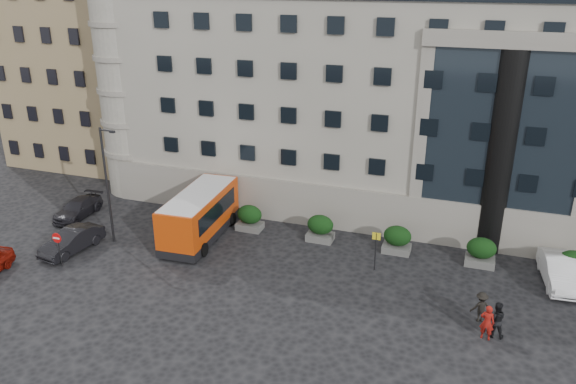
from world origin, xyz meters
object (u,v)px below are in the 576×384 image
(hedge_b, at_px, (320,228))
(parked_car_b, at_px, (72,241))
(no_entry_sign, at_px, (58,243))
(pedestrian_c, at_px, (481,307))
(hedge_c, at_px, (397,239))
(street_lamp, at_px, (107,182))
(hedge_e, at_px, (573,265))
(white_taxi, at_px, (559,271))
(red_truck, at_px, (160,151))
(pedestrian_b, at_px, (496,320))
(bus_stop_sign, at_px, (376,245))
(minibus, at_px, (200,213))
(hedge_a, at_px, (250,217))
(hedge_d, at_px, (481,252))
(parked_car_c, at_px, (78,208))
(parked_car_d, at_px, (203,172))
(pedestrian_a, at_px, (487,322))

(hedge_b, bearing_deg, parked_car_b, -155.33)
(no_entry_sign, relative_size, pedestrian_c, 1.36)
(hedge_c, xyz_separation_m, street_lamp, (-18.34, -4.80, 3.44))
(hedge_e, relative_size, white_taxi, 0.38)
(red_truck, relative_size, pedestrian_b, 2.56)
(bus_stop_sign, height_order, minibus, minibus)
(hedge_a, relative_size, minibus, 0.23)
(hedge_d, bearing_deg, parked_car_c, -175.74)
(minibus, bearing_deg, pedestrian_b, -18.33)
(hedge_c, xyz_separation_m, bus_stop_sign, (-0.90, -2.80, 0.80))
(parked_car_c, height_order, pedestrian_b, pedestrian_b)
(no_entry_sign, bearing_deg, parked_car_b, 109.93)
(minibus, distance_m, parked_car_b, 8.45)
(bus_stop_sign, distance_m, pedestrian_b, 8.45)
(hedge_b, relative_size, minibus, 0.23)
(street_lamp, xyz_separation_m, red_truck, (-5.64, 15.34, -3.07))
(hedge_a, bearing_deg, hedge_c, 0.00)
(street_lamp, height_order, parked_car_d, street_lamp)
(hedge_b, xyz_separation_m, hedge_e, (15.60, 0.00, 0.00))
(hedge_b, height_order, hedge_c, same)
(parked_car_c, distance_m, white_taxi, 33.04)
(hedge_c, xyz_separation_m, pedestrian_b, (6.10, -7.47, 0.05))
(hedge_d, bearing_deg, street_lamp, -168.47)
(white_taxi, bearing_deg, hedge_e, 38.94)
(street_lamp, height_order, pedestrian_a, street_lamp)
(hedge_c, relative_size, pedestrian_b, 0.94)
(parked_car_d, relative_size, pedestrian_a, 2.84)
(pedestrian_b, bearing_deg, pedestrian_c, -61.67)
(red_truck, relative_size, pedestrian_a, 2.64)
(hedge_b, bearing_deg, pedestrian_c, -30.91)
(hedge_b, bearing_deg, hedge_e, 0.00)
(hedge_c, bearing_deg, white_taxi, -4.76)
(red_truck, distance_m, parked_car_d, 6.50)
(white_taxi, bearing_deg, parked_car_b, -174.96)
(hedge_c, relative_size, parked_car_c, 0.41)
(red_truck, height_order, pedestrian_c, red_truck)
(red_truck, bearing_deg, parked_car_b, -90.15)
(hedge_a, bearing_deg, pedestrian_b, -24.37)
(parked_car_c, bearing_deg, pedestrian_a, -13.30)
(red_truck, relative_size, parked_car_d, 0.93)
(street_lamp, bearing_deg, hedge_a, 31.16)
(hedge_c, height_order, street_lamp, street_lamp)
(hedge_c, bearing_deg, no_entry_sign, -155.51)
(hedge_d, height_order, pedestrian_c, hedge_d)
(parked_car_b, relative_size, pedestrian_b, 2.29)
(parked_car_b, relative_size, parked_car_d, 0.83)
(no_entry_sign, distance_m, red_truck, 19.92)
(bus_stop_sign, bearing_deg, hedge_c, 72.18)
(red_truck, xyz_separation_m, parked_car_c, (0.58, -12.68, -0.64))
(hedge_d, xyz_separation_m, parked_car_d, (-23.29, 7.84, -0.18))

